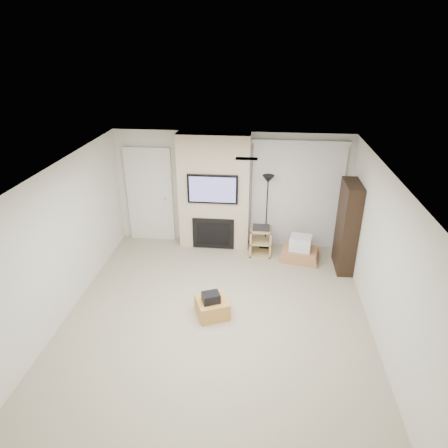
# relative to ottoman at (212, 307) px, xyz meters

# --- Properties ---
(floor) EXTENTS (5.00, 5.50, 0.00)m
(floor) POSITION_rel_ottoman_xyz_m (0.08, -0.04, -0.15)
(floor) COLOR tan
(floor) RESTS_ON ground
(ceiling) EXTENTS (5.00, 5.50, 0.00)m
(ceiling) POSITION_rel_ottoman_xyz_m (0.08, -0.04, 2.35)
(ceiling) COLOR white
(ceiling) RESTS_ON wall_back
(wall_back) EXTENTS (5.00, 0.00, 2.50)m
(wall_back) POSITION_rel_ottoman_xyz_m (0.08, 2.71, 1.10)
(wall_back) COLOR silver
(wall_back) RESTS_ON ground
(wall_front) EXTENTS (5.00, 0.00, 2.50)m
(wall_front) POSITION_rel_ottoman_xyz_m (0.08, -2.79, 1.10)
(wall_front) COLOR silver
(wall_front) RESTS_ON ground
(wall_left) EXTENTS (0.00, 5.50, 2.50)m
(wall_left) POSITION_rel_ottoman_xyz_m (-2.42, -0.04, 1.10)
(wall_left) COLOR silver
(wall_left) RESTS_ON ground
(wall_right) EXTENTS (0.00, 5.50, 2.50)m
(wall_right) POSITION_rel_ottoman_xyz_m (2.58, -0.04, 1.10)
(wall_right) COLOR silver
(wall_right) RESTS_ON ground
(hvac_vent) EXTENTS (0.35, 0.18, 0.01)m
(hvac_vent) POSITION_rel_ottoman_xyz_m (0.48, 0.76, 2.35)
(hvac_vent) COLOR silver
(hvac_vent) RESTS_ON ceiling
(ottoman) EXTENTS (0.65, 0.65, 0.30)m
(ottoman) POSITION_rel_ottoman_xyz_m (0.00, 0.00, 0.00)
(ottoman) COLOR #BF893F
(ottoman) RESTS_ON floor
(black_bag) EXTENTS (0.34, 0.31, 0.16)m
(black_bag) POSITION_rel_ottoman_xyz_m (-0.01, -0.05, 0.23)
(black_bag) COLOR black
(black_bag) RESTS_ON ottoman
(fireplace_wall) EXTENTS (1.50, 0.47, 2.50)m
(fireplace_wall) POSITION_rel_ottoman_xyz_m (-0.27, 2.50, 1.09)
(fireplace_wall) COLOR beige
(fireplace_wall) RESTS_ON floor
(entry_door) EXTENTS (1.02, 0.11, 2.14)m
(entry_door) POSITION_rel_ottoman_xyz_m (-1.72, 2.67, 0.90)
(entry_door) COLOR silver
(entry_door) RESTS_ON floor
(vertical_blinds) EXTENTS (1.98, 0.10, 2.37)m
(vertical_blinds) POSITION_rel_ottoman_xyz_m (1.48, 2.66, 1.12)
(vertical_blinds) COLOR silver
(vertical_blinds) RESTS_ON floor
(floor_lamp) EXTENTS (0.25, 0.25, 1.67)m
(floor_lamp) POSITION_rel_ottoman_xyz_m (0.86, 2.46, 1.17)
(floor_lamp) COLOR black
(floor_lamp) RESTS_ON floor
(av_stand) EXTENTS (0.45, 0.38, 0.66)m
(av_stand) POSITION_rel_ottoman_xyz_m (0.76, 2.16, 0.20)
(av_stand) COLOR tan
(av_stand) RESTS_ON floor
(box_stack) EXTENTS (0.88, 0.73, 0.52)m
(box_stack) POSITION_rel_ottoman_xyz_m (1.58, 2.03, 0.05)
(box_stack) COLOR #B3774D
(box_stack) RESTS_ON floor
(bookshelf) EXTENTS (0.30, 0.80, 1.80)m
(bookshelf) POSITION_rel_ottoman_xyz_m (2.42, 1.80, 0.75)
(bookshelf) COLOR black
(bookshelf) RESTS_ON floor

